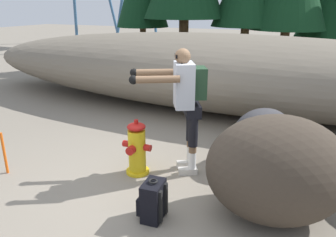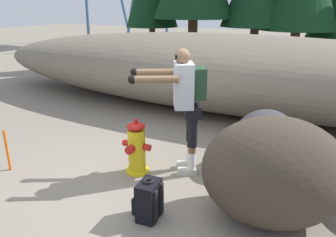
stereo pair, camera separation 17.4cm
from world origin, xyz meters
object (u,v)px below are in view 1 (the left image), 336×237
object	(u,v)px
boulder_mid	(277,169)
boulder_small	(263,137)
spare_backpack	(153,201)
fire_hydrant	(137,149)
survey_stake	(4,153)
utility_worker	(185,97)

from	to	relation	value
boulder_mid	boulder_small	world-z (taller)	boulder_mid
spare_backpack	boulder_mid	bearing A→B (deg)	-158.71
fire_hydrant	spare_backpack	world-z (taller)	fire_hydrant
survey_stake	spare_backpack	bearing A→B (deg)	-2.14
spare_backpack	boulder_small	xyz separation A→B (m)	(0.87, 1.82, 0.20)
utility_worker	boulder_small	xyz separation A→B (m)	(0.95, 0.67, -0.67)
boulder_small	survey_stake	xyz separation A→B (m)	(-3.17, -1.73, -0.12)
boulder_small	survey_stake	size ratio (longest dim) A/B	1.73
utility_worker	survey_stake	xyz separation A→B (m)	(-2.22, -1.06, -0.78)
survey_stake	fire_hydrant	bearing A→B (deg)	24.22
boulder_mid	boulder_small	xyz separation A→B (m)	(-0.31, 1.24, -0.16)
spare_backpack	survey_stake	bearing A→B (deg)	-6.84
fire_hydrant	survey_stake	xyz separation A→B (m)	(-1.65, -0.74, -0.06)
utility_worker	survey_stake	world-z (taller)	utility_worker
utility_worker	fire_hydrant	bearing A→B (deg)	0.31
fire_hydrant	spare_backpack	xyz separation A→B (m)	(0.65, -0.83, -0.14)
boulder_small	fire_hydrant	bearing A→B (deg)	-147.03
boulder_mid	survey_stake	xyz separation A→B (m)	(-3.49, -0.49, -0.28)
fire_hydrant	survey_stake	bearing A→B (deg)	-155.78
spare_backpack	survey_stake	distance (m)	2.31
spare_backpack	boulder_small	distance (m)	2.02
boulder_small	utility_worker	bearing A→B (deg)	-144.74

